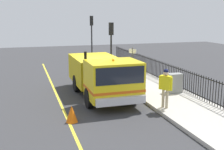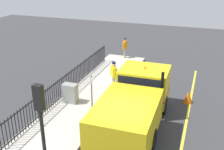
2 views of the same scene
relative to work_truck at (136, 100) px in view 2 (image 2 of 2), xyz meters
The scene contains 10 objects.
ground_plane 2.30m from the work_truck, 84.49° to the left, with size 49.47×49.47×0.00m, color #38383A.
sidewalk_slab 3.90m from the work_truck, 30.63° to the left, with size 3.00×22.49×0.16m, color #B7B2A8.
work_truck is the anchor object (origin of this frame).
worker_standing 3.65m from the work_truck, 54.59° to the right, with size 0.50×0.54×1.81m.
pedestrian_distant 9.51m from the work_truck, 70.14° to the right, with size 0.27×0.60×1.62m.
iron_fence 4.88m from the work_truck, 22.91° to the left, with size 0.04×19.15×1.25m.
traffic_light_near 5.31m from the work_truck, 68.10° to the left, with size 0.31×0.22×3.66m.
utility_cabinet 3.95m from the work_truck, 11.04° to the right, with size 0.78×0.47×1.06m, color gray.
traffic_cone 3.91m from the work_truck, 125.20° to the right, with size 0.49×0.49×0.70m, color orange.
street_sign 2.07m from the work_truck, 19.72° to the left, with size 0.28×0.45×2.38m.
Camera 2 is at (-2.89, 9.23, 7.24)m, focal length 44.27 mm.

